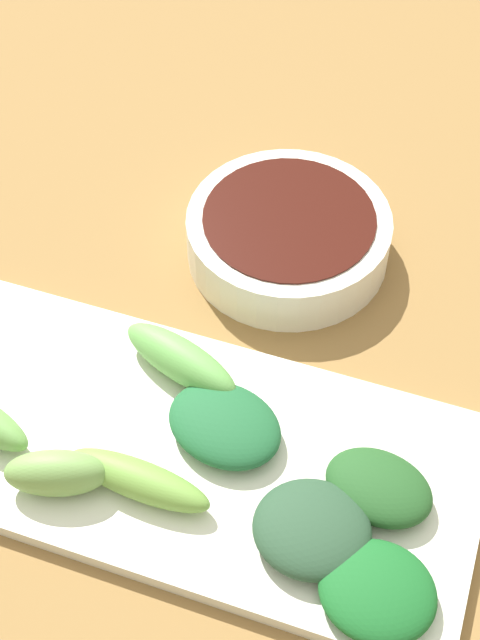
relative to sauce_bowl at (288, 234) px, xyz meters
The scene contains 10 objects.
tabletop 0.12m from the sauce_bowl, 12.58° to the right, with size 2.10×2.10×0.02m, color olive.
sauce_bowl is the anchor object (origin of this frame).
serving_plate 0.19m from the sauce_bowl, ahead, with size 0.17×0.37×0.01m, color silver.
broccoli_leafy_0 0.23m from the sauce_bowl, 20.42° to the left, with size 0.06×0.07×0.02m, color #28482F.
broccoli_leafy_1 0.17m from the sauce_bowl, ahead, with size 0.06×0.07×0.02m, color #1E5C31.
broccoli_leafy_2 0.27m from the sauce_bowl, 27.44° to the left, with size 0.06×0.07×0.02m, color #185E24.
broccoli_stalk_3 0.25m from the sauce_bowl, 16.77° to the right, with size 0.03×0.06×0.03m, color #72A050.
broccoli_leafy_6 0.21m from the sauce_bowl, 31.70° to the left, with size 0.05×0.07×0.02m, color #215022.
broccoli_stalk_7 0.22m from the sauce_bowl, ahead, with size 0.02×0.09×0.02m, color #6D9F3F.
broccoli_stalk_8 0.14m from the sauce_bowl, 13.24° to the right, with size 0.03×0.09×0.03m, color #66AE51.
Camera 1 is at (0.35, 0.14, 0.54)m, focal length 52.29 mm.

